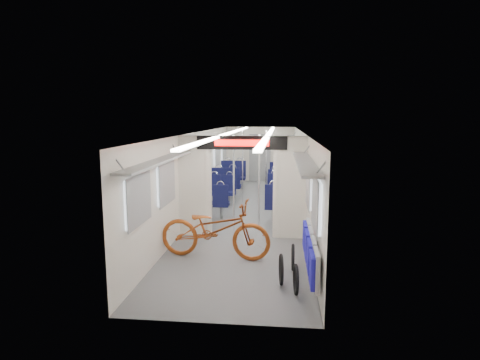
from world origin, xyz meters
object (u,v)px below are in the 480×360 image
Objects in this scene: bicycle at (215,229)px; stanchion_near_left at (234,183)px; seat_bay_near_right at (283,195)px; bike_hoop_b at (281,271)px; seat_bay_far_left at (230,177)px; stanchion_far_left at (243,167)px; stanchion_far_right at (266,168)px; seat_bay_near_left at (217,194)px; seat_bay_far_right at (282,179)px; bike_hoop_c at (293,259)px; stanchion_near_right at (259,183)px; flip_bench at (310,251)px; bike_hoop_a at (296,281)px.

bicycle is 2.02m from stanchion_near_left.
seat_bay_near_right is at bearing -13.00° from bicycle.
seat_bay_far_left is at bearing 103.10° from bike_hoop_b.
stanchion_far_left is 1.00× the size of stanchion_far_right.
seat_bay_far_left is at bearing 98.29° from stanchion_near_left.
seat_bay_far_right is at bearing 56.76° from seat_bay_near_left.
seat_bay_near_left is 0.84× the size of stanchion_far_right.
stanchion_near_right reaches higher than bike_hoop_c.
bike_hoop_b is 0.67m from bike_hoop_c.
seat_bay_far_left is (-1.87, 2.98, 0.02)m from seat_bay_near_right.
flip_bench is 4.43× the size of bike_hoop_c.
stanchion_far_left is (0.60, -1.56, 0.58)m from seat_bay_far_left.
bike_hoop_c is 0.21× the size of seat_bay_far_left.
seat_bay_near_left is 2.92m from seat_bay_far_left.
seat_bay_far_left reaches higher than seat_bay_near_right.
seat_bay_near_left is 0.84× the size of stanchion_near_left.
seat_bay_far_right reaches higher than seat_bay_near_right.
bike_hoop_b is 0.24× the size of seat_bay_near_right.
seat_bay_near_left is (-2.05, 5.28, 0.31)m from bike_hoop_a.
seat_bay_near_left is 0.84× the size of stanchion_near_right.
bicycle is 6.77m from seat_bay_far_right.
stanchion_far_right reaches higher than seat_bay_near_right.
bike_hoop_c is 0.25× the size of seat_bay_near_left.
bike_hoop_b reaches higher than bike_hoop_c.
stanchion_near_right is (-0.58, -1.60, 0.60)m from seat_bay_near_right.
stanchion_near_right is (1.29, -1.66, 0.63)m from seat_bay_near_left.
stanchion_near_left reaches higher than bike_hoop_b.
stanchion_far_left is at bearing 131.77° from seat_bay_near_right.
seat_bay_far_right reaches higher than bike_hoop_b.
bicycle is 4.47× the size of bike_hoop_a.
seat_bay_near_left is (-0.55, 3.78, -0.05)m from bicycle.
bicycle is at bearing 135.08° from bike_hoop_a.
stanchion_near_left reaches higher than seat_bay_near_right.
stanchion_near_left reaches higher than bicycle.
stanchion_near_left reaches higher than seat_bay_near_left.
seat_bay_near_right is 1.99m from stanchion_far_left.
bike_hoop_c is at bearing 71.87° from bike_hoop_b.
stanchion_near_right reaches higher than flip_bench.
bike_hoop_a is 0.21× the size of stanchion_near_right.
seat_bay_far_left is at bearing 122.12° from seat_bay_near_right.
stanchion_far_left is at bearing 102.72° from stanchion_near_right.
bike_hoop_a is at bearing -88.00° from seat_bay_near_right.
seat_bay_far_left is at bearing 104.05° from bike_hoop_a.
stanchion_far_left reaches higher than bicycle.
seat_bay_far_left is (-0.00, 2.92, 0.05)m from seat_bay_near_left.
bike_hoop_b is (1.28, -1.14, -0.34)m from bicycle.
stanchion_near_left and stanchion_far_right have the same top height.
bike_hoop_c is 5.64m from stanchion_far_right.
bicycle is at bearing 147.45° from flip_bench.
seat_bay_near_left is (-1.83, 4.93, 0.29)m from bike_hoop_b.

